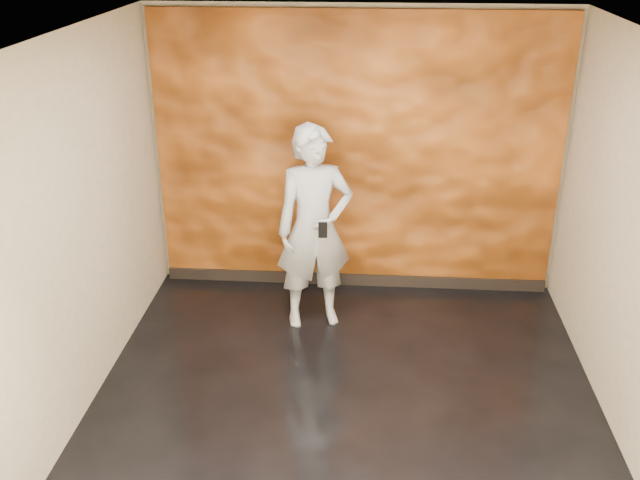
# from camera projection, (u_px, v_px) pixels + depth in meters

# --- Properties ---
(room) EXTENTS (4.02, 4.02, 2.81)m
(room) POSITION_uv_depth(u_px,v_px,m) (348.00, 237.00, 5.11)
(room) COLOR black
(room) RESTS_ON ground
(feature_wall) EXTENTS (3.90, 0.06, 2.75)m
(feature_wall) POSITION_uv_depth(u_px,v_px,m) (357.00, 156.00, 6.90)
(feature_wall) COLOR orange
(feature_wall) RESTS_ON ground
(baseboard) EXTENTS (3.90, 0.04, 0.12)m
(baseboard) POSITION_uv_depth(u_px,v_px,m) (354.00, 279.00, 7.40)
(baseboard) COLOR black
(baseboard) RESTS_ON ground
(man) EXTENTS (0.79, 0.62, 1.90)m
(man) POSITION_uv_depth(u_px,v_px,m) (314.00, 228.00, 6.39)
(man) COLOR #969CA5
(man) RESTS_ON ground
(phone) EXTENTS (0.08, 0.02, 0.14)m
(phone) POSITION_uv_depth(u_px,v_px,m) (323.00, 230.00, 6.10)
(phone) COLOR black
(phone) RESTS_ON man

